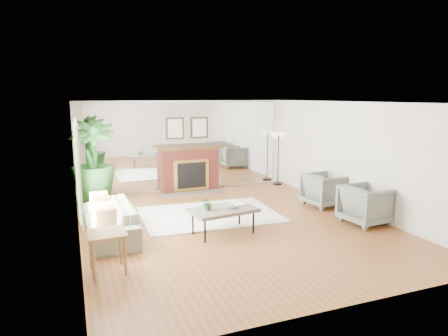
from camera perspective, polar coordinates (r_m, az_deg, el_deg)
name	(u,v)px	position (r m, az deg, el deg)	size (l,w,h in m)	color
ground	(234,225)	(8.31, 1.47, -8.15)	(7.00, 7.00, 0.00)	brown
wall_left	(76,176)	(7.41, -20.38, -1.08)	(0.02, 7.00, 2.50)	white
wall_right	(356,157)	(9.55, 18.33, 1.45)	(0.02, 7.00, 2.50)	white
wall_back	(187,146)	(11.27, -5.32, 3.20)	(6.00, 0.02, 2.50)	white
mirror_panel	(187,146)	(11.25, -5.29, 3.19)	(5.40, 0.04, 2.40)	silver
window_panel	(77,167)	(7.79, -20.26, 0.20)	(0.04, 2.40, 1.50)	#B2E09E
fireplace	(190,168)	(11.14, -4.95, 0.05)	(1.85, 0.83, 2.05)	maroon
area_rug	(210,215)	(8.96, -2.07, -6.67)	(2.95, 2.11, 0.03)	silver
coffee_table	(223,211)	(7.67, -0.11, -6.13)	(1.34, 0.90, 0.50)	#6B6155
sofa	(109,220)	(7.90, -16.04, -7.19)	(2.12, 0.83, 0.62)	gray
armchair_back	(324,190)	(9.93, 14.14, -3.02)	(0.85, 0.87, 0.79)	slate
armchair_front	(366,205)	(8.81, 19.65, -4.94)	(0.87, 0.89, 0.81)	slate
side_table	(107,239)	(6.29, -16.37, -9.65)	(0.57, 0.57, 0.63)	olive
potted_ficus	(93,162)	(9.65, -18.25, 0.78)	(1.14, 1.14, 2.10)	black
floor_lamp	(279,140)	(11.93, 7.81, 3.95)	(0.51, 0.28, 1.57)	black
tabletop_plant	(208,203)	(7.55, -2.31, -4.99)	(0.25, 0.22, 0.28)	#285D22
fruit_bowl	(230,207)	(7.70, 0.93, -5.53)	(0.24, 0.24, 0.06)	olive
book	(235,204)	(7.92, 1.59, -5.21)	(0.21, 0.29, 0.02)	olive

